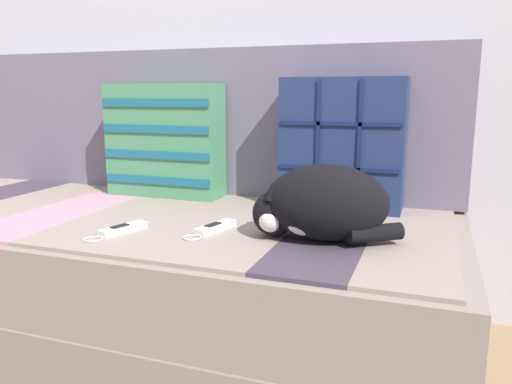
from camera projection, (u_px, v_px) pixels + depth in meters
ground_plane at (127, 344)px, 1.58m from camera, size 14.00×14.00×0.00m
couch at (141, 272)px, 1.63m from camera, size 2.02×0.90×0.42m
sofa_backrest at (191, 121)px, 1.89m from camera, size 1.98×0.14×0.52m
throw_pillow_quilted at (342, 144)px, 1.57m from camera, size 0.38×0.14×0.41m
throw_pillow_striped at (165, 140)px, 1.78m from camera, size 0.42×0.14×0.40m
sleeping_cat at (319, 205)px, 1.24m from camera, size 0.38×0.24×0.19m
game_remote_near at (214, 228)px, 1.33m from camera, size 0.09×0.19×0.02m
game_remote_far at (121, 230)px, 1.32m from camera, size 0.10×0.19×0.02m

